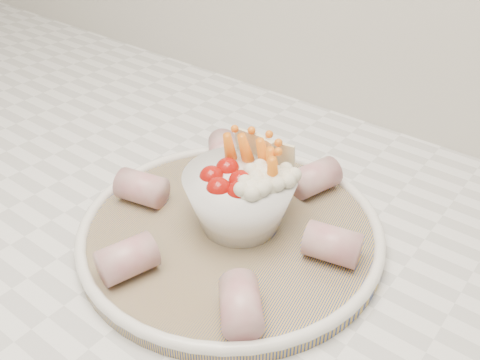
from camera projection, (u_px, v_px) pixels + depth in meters
The scene contains 3 objects.
serving_platter at pixel (231, 230), 0.56m from camera, with size 0.37×0.37×0.02m.
veggie_bowl at pixel (243, 194), 0.54m from camera, with size 0.12×0.12×0.10m.
cured_meat_rolls at pixel (231, 214), 0.55m from camera, with size 0.27×0.28×0.04m.
Camera 1 is at (0.22, 1.09, 1.30)m, focal length 40.00 mm.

